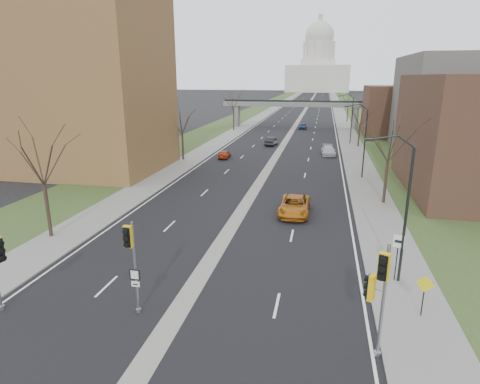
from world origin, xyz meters
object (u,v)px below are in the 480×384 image
(car_right_mid, at_px, (328,151))
(speed_limit_sign, at_px, (398,249))
(car_right_far, at_px, (303,126))
(car_left_near, at_px, (224,154))
(signal_pole_median, at_px, (131,253))
(warning_sign, at_px, (424,290))
(car_left_far, at_px, (272,141))
(car_right_near, at_px, (295,206))
(signal_pole_right, at_px, (379,285))

(car_right_mid, bearing_deg, speed_limit_sign, -88.74)
(speed_limit_sign, height_order, car_right_far, speed_limit_sign)
(car_right_mid, bearing_deg, car_left_near, -163.66)
(car_right_mid, bearing_deg, signal_pole_median, -105.96)
(warning_sign, distance_m, car_right_mid, 44.12)
(warning_sign, height_order, car_right_far, warning_sign)
(car_right_mid, height_order, car_right_far, car_right_mid)
(signal_pole_median, relative_size, car_right_mid, 1.01)
(warning_sign, bearing_deg, car_left_near, 139.19)
(car_left_near, bearing_deg, car_left_far, -113.17)
(speed_limit_sign, bearing_deg, car_left_near, 135.41)
(car_right_mid, bearing_deg, car_right_near, -100.06)
(warning_sign, relative_size, car_right_mid, 0.45)
(speed_limit_sign, xyz_separation_m, car_right_near, (-6.80, 11.14, -1.32))
(warning_sign, bearing_deg, car_right_far, 119.52)
(signal_pole_right, height_order, car_left_near, signal_pole_right)
(signal_pole_median, bearing_deg, car_right_mid, 77.32)
(car_right_near, distance_m, car_right_mid, 29.24)
(car_left_near, distance_m, car_right_near, 26.40)
(signal_pole_median, bearing_deg, car_right_far, 86.21)
(signal_pole_right, xyz_separation_m, car_right_far, (-7.35, 79.22, -2.84))
(car_left_far, distance_m, car_right_far, 24.57)
(signal_pole_right, bearing_deg, warning_sign, 76.02)
(warning_sign, bearing_deg, car_left_far, 127.45)
(warning_sign, xyz_separation_m, car_right_near, (-7.52, 14.81, -0.78))
(signal_pole_right, xyz_separation_m, car_left_near, (-16.94, 41.80, -2.88))
(car_right_mid, bearing_deg, warning_sign, -88.24)
(car_left_far, bearing_deg, signal_pole_right, 108.21)
(car_left_far, bearing_deg, car_right_far, -93.45)
(car_right_mid, bearing_deg, car_left_far, 138.59)
(signal_pole_median, relative_size, speed_limit_sign, 1.74)
(signal_pole_median, distance_m, car_left_far, 54.23)
(signal_pole_median, bearing_deg, car_left_near, 96.79)
(signal_pole_right, relative_size, speed_limit_sign, 1.86)
(car_left_far, bearing_deg, signal_pole_median, 96.38)
(speed_limit_sign, bearing_deg, warning_sign, -62.18)
(car_left_near, bearing_deg, signal_pole_right, 111.15)
(warning_sign, bearing_deg, signal_pole_right, -105.83)
(warning_sign, xyz_separation_m, car_left_near, (-19.72, 38.22, -0.95))
(signal_pole_right, xyz_separation_m, car_left_far, (-11.54, 55.01, -2.78))
(warning_sign, relative_size, car_left_far, 0.51)
(signal_pole_right, xyz_separation_m, car_right_mid, (-1.67, 47.47, -2.78))
(car_right_near, relative_size, car_right_far, 1.45)
(speed_limit_sign, xyz_separation_m, car_left_near, (-18.99, 34.55, -1.48))
(signal_pole_right, distance_m, warning_sign, 4.93)
(signal_pole_right, bearing_deg, car_right_far, 119.05)
(signal_pole_median, distance_m, car_right_near, 19.00)
(signal_pole_median, bearing_deg, car_left_far, 89.27)
(car_right_near, height_order, car_right_far, car_right_near)
(car_left_near, xyz_separation_m, car_right_far, (9.59, 37.42, 0.05))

